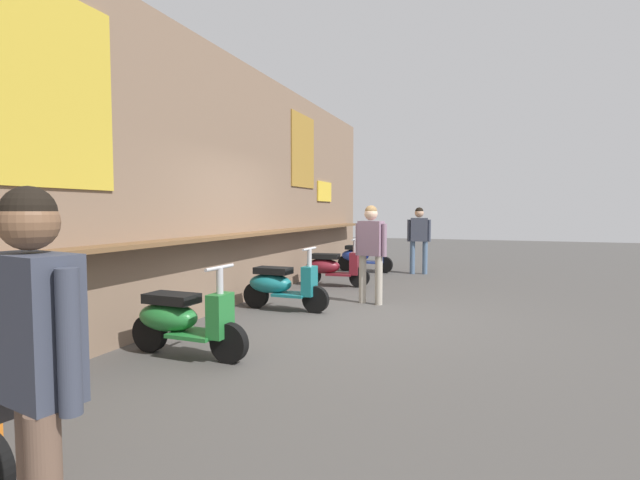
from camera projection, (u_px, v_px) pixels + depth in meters
name	position (u px, v px, depth m)	size (l,w,h in m)	color
ground_plane	(347.00, 316.00, 6.82)	(38.61, 38.61, 0.00)	#474442
market_stall_facade	(224.00, 183.00, 7.39)	(13.79, 0.61, 3.92)	#7F6651
scooter_green	(181.00, 319.00, 4.91)	(0.46, 1.40, 0.97)	#237533
scooter_teal	(280.00, 285.00, 7.20)	(0.46, 1.40, 0.97)	#197075
scooter_maroon	(331.00, 267.00, 9.47)	(0.49, 1.40, 0.97)	maroon
scooter_blue	(362.00, 256.00, 11.70)	(0.48, 1.40, 0.97)	#233D9E
shopper_with_handbag	(31.00, 353.00, 1.82)	(0.32, 0.65, 1.61)	brown
shopper_browsing	(419.00, 233.00, 11.26)	(0.26, 0.55, 1.59)	slate
shopper_passing	(371.00, 244.00, 7.65)	(0.28, 0.54, 1.60)	#ADA393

